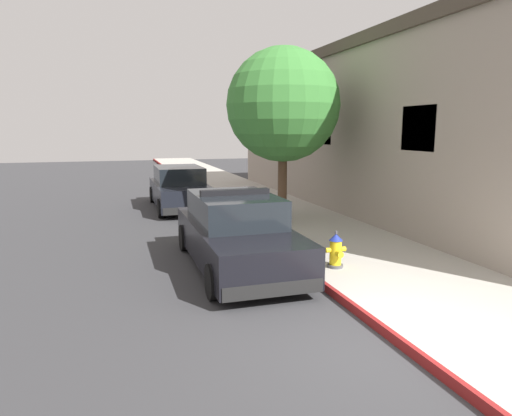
{
  "coord_description": "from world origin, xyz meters",
  "views": [
    {
      "loc": [
        -3.62,
        -4.96,
        2.93
      ],
      "look_at": [
        -0.32,
        5.68,
        1.0
      ],
      "focal_mm": 31.93,
      "sensor_mm": 36.0,
      "label": 1
    }
  ],
  "objects_px": {
    "parked_car_silver_ahead": "(180,189)",
    "street_tree": "(283,105)",
    "fire_hydrant": "(336,251)",
    "police_cruiser": "(236,233)"
  },
  "relations": [
    {
      "from": "parked_car_silver_ahead",
      "to": "street_tree",
      "type": "xyz_separation_m",
      "value": [
        2.62,
        -3.97,
        2.9
      ]
    },
    {
      "from": "fire_hydrant",
      "to": "street_tree",
      "type": "relative_size",
      "value": 0.15
    },
    {
      "from": "street_tree",
      "to": "police_cruiser",
      "type": "bearing_deg",
      "value": -122.88
    },
    {
      "from": "parked_car_silver_ahead",
      "to": "street_tree",
      "type": "bearing_deg",
      "value": -56.57
    },
    {
      "from": "fire_hydrant",
      "to": "parked_car_silver_ahead",
      "type": "bearing_deg",
      "value": 102.22
    },
    {
      "from": "police_cruiser",
      "to": "parked_car_silver_ahead",
      "type": "bearing_deg",
      "value": 90.98
    },
    {
      "from": "fire_hydrant",
      "to": "street_tree",
      "type": "xyz_separation_m",
      "value": [
        0.69,
        4.96,
        3.14
      ]
    },
    {
      "from": "police_cruiser",
      "to": "fire_hydrant",
      "type": "bearing_deg",
      "value": -31.64
    },
    {
      "from": "police_cruiser",
      "to": "street_tree",
      "type": "relative_size",
      "value": 0.93
    },
    {
      "from": "parked_car_silver_ahead",
      "to": "fire_hydrant",
      "type": "xyz_separation_m",
      "value": [
        1.93,
        -8.93,
        -0.24
      ]
    }
  ]
}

